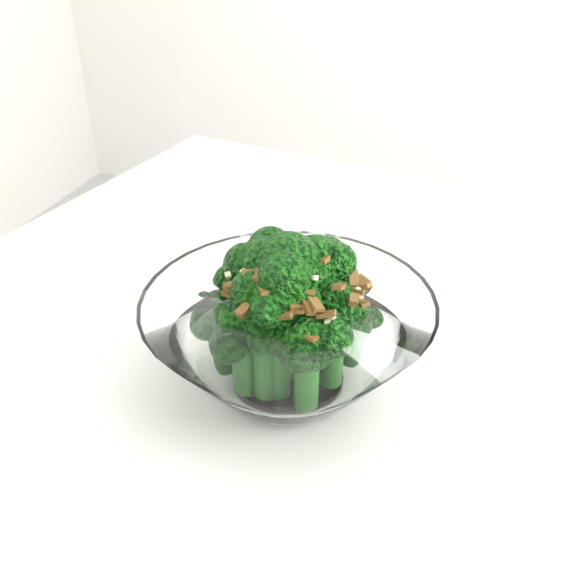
% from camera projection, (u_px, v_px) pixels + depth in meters
% --- Properties ---
extents(table, '(1.32, 0.99, 0.75)m').
position_uv_depth(table, '(495.00, 428.00, 0.60)').
color(table, white).
rests_on(table, ground).
extents(broccoli_dish, '(0.23, 0.23, 0.15)m').
position_uv_depth(broccoli_dish, '(288.00, 330.00, 0.52)').
color(broccoli_dish, white).
rests_on(broccoli_dish, table).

